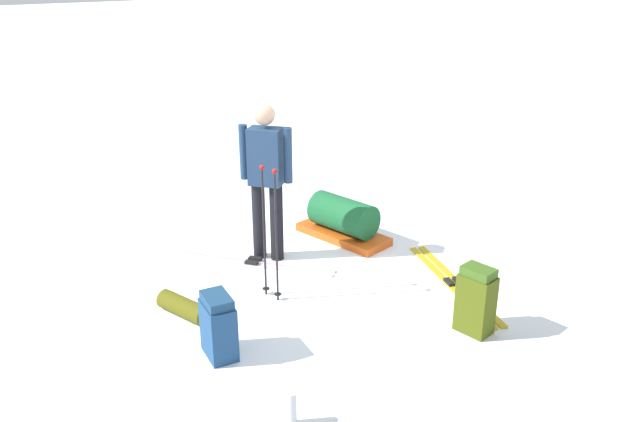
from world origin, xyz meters
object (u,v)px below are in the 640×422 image
gear_sled (343,220)px  thermos_bottle (292,409)px  backpack_large_dark (476,301)px  ski_pair_far (253,262)px  sleeping_mat_rolled (184,307)px  ski_pair_near (453,283)px  ski_poles_planted_near (270,227)px  backpack_bright (218,326)px  skier_standing (266,175)px

gear_sled → thermos_bottle: size_ratio=4.60×
gear_sled → backpack_large_dark: bearing=-2.9°
ski_pair_far → backpack_large_dark: (2.21, 1.08, 0.29)m
sleeping_mat_rolled → ski_pair_near: bearing=72.2°
thermos_bottle → ski_poles_planted_near: bearing=157.3°
ski_pair_near → backpack_large_dark: (0.75, -0.44, 0.29)m
ski_pair_near → ski_poles_planted_near: bearing=-113.0°
ski_pair_near → ski_pair_far: (-1.46, -1.52, -0.00)m
backpack_large_dark → gear_sled: bearing=177.1°
ski_poles_planted_near → ski_pair_near: bearing=67.0°
backpack_large_dark → gear_sled: size_ratio=0.52×
ski_pair_near → backpack_bright: size_ratio=3.16×
ski_poles_planted_near → gear_sled: size_ratio=1.11×
ski_poles_planted_near → gear_sled: bearing=121.4°
ski_pair_far → ski_poles_planted_near: 1.05m
gear_sled → thermos_bottle: bearing=-39.2°
backpack_large_dark → backpack_bright: backpack_large_dark is taller
ski_pair_far → thermos_bottle: 2.62m
ski_pair_far → sleeping_mat_rolled: 1.21m
backpack_bright → ski_poles_planted_near: ski_poles_planted_near is taller
skier_standing → backpack_large_dark: skier_standing is taller
ski_pair_near → thermos_bottle: bearing=-67.4°
ski_pair_far → thermos_bottle: (2.46, -0.88, 0.12)m
ski_pair_far → backpack_large_dark: 2.48m
sleeping_mat_rolled → thermos_bottle: size_ratio=2.12×
skier_standing → ski_poles_planted_near: size_ratio=1.28×
skier_standing → thermos_bottle: (2.51, -1.09, -0.82)m
ski_pair_far → backpack_large_dark: bearing=25.9°
backpack_bright → sleeping_mat_rolled: backpack_bright is taller
skier_standing → backpack_large_dark: bearing=20.9°
ski_pair_near → backpack_bright: bearing=-91.4°
skier_standing → ski_poles_planted_near: 0.91m
backpack_bright → thermos_bottle: 1.07m
backpack_large_dark → thermos_bottle: size_ratio=2.40×
sleeping_mat_rolled → thermos_bottle: 1.81m
ski_pair_near → gear_sled: (-1.54, -0.33, 0.21)m
gear_sled → ski_pair_far: bearing=-86.4°
gear_sled → thermos_bottle: 3.28m
backpack_bright → sleeping_mat_rolled: 0.77m
skier_standing → ski_poles_planted_near: bearing=-24.9°
ski_pair_near → backpack_large_dark: 0.92m
backpack_large_dark → ski_pair_far: bearing=-154.1°
backpack_large_dark → sleeping_mat_rolled: size_ratio=1.13×
ski_pair_far → gear_sled: gear_sled is taller
ski_pair_far → ski_poles_planted_near: ski_poles_planted_near is taller
ski_pair_far → thermos_bottle: size_ratio=5.56×
ski_pair_near → gear_sled: size_ratio=1.47×
backpack_large_dark → ski_poles_planted_near: (-1.46, -1.24, 0.43)m
ski_pair_far → backpack_bright: bearing=-34.9°
skier_standing → ski_poles_planted_near: (0.80, -0.37, -0.22)m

